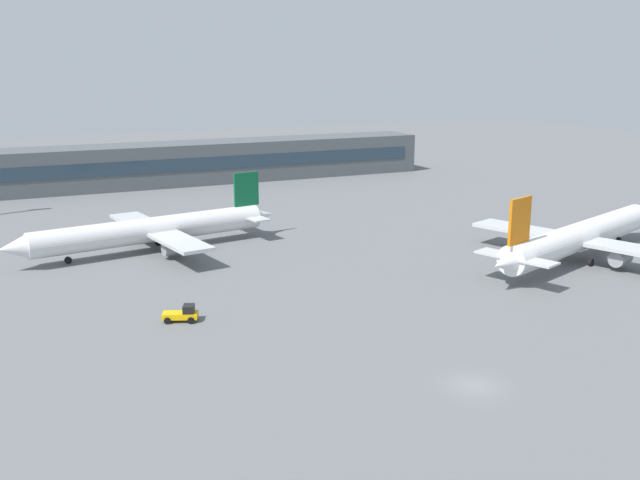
{
  "coord_description": "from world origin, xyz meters",
  "views": [
    {
      "loc": [
        -34.46,
        -43.98,
        25.81
      ],
      "look_at": [
        4.48,
        40.0,
        3.0
      ],
      "focal_mm": 40.04,
      "sensor_mm": 36.0,
      "label": 1
    }
  ],
  "objects": [
    {
      "name": "airplane_near",
      "position": [
        37.2,
        26.19,
        3.26
      ],
      "size": [
        41.74,
        29.86,
        10.7
      ],
      "color": "white",
      "rests_on": "ground_plane"
    },
    {
      "name": "ground_plane",
      "position": [
        0.0,
        40.0,
        0.0
      ],
      "size": [
        400.0,
        400.0,
        0.0
      ],
      "primitive_type": "plane",
      "color": "slate"
    },
    {
      "name": "baggage_tug_yellow",
      "position": [
        -18.07,
        25.13,
        0.8
      ],
      "size": [
        3.9,
        2.87,
        1.75
      ],
      "color": "#F2B20C",
      "rests_on": "ground_plane"
    },
    {
      "name": "terminal_building",
      "position": [
        0.0,
        112.16,
        4.5
      ],
      "size": [
        121.92,
        12.13,
        9.0
      ],
      "color": "#4C5156",
      "rests_on": "ground_plane"
    },
    {
      "name": "airplane_mid",
      "position": [
        -15.08,
        55.17,
        3.05
      ],
      "size": [
        40.29,
        28.38,
        9.99
      ],
      "color": "silver",
      "rests_on": "ground_plane"
    }
  ]
}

